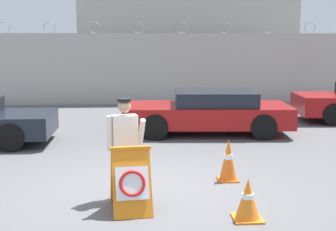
% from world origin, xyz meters
% --- Properties ---
extents(ground_plane, '(90.00, 90.00, 0.00)m').
position_xyz_m(ground_plane, '(0.00, 0.00, 0.00)').
color(ground_plane, '#5B5B5E').
extents(perimeter_wall, '(36.00, 0.30, 3.31)m').
position_xyz_m(perimeter_wall, '(-0.00, 11.15, 1.43)').
color(perimeter_wall, '#ADA8A0').
rests_on(perimeter_wall, ground_plane).
extents(building_block, '(9.91, 7.23, 6.48)m').
position_xyz_m(building_block, '(2.29, 16.50, 3.24)').
color(building_block, '#B2ADA3').
rests_on(building_block, ground_plane).
extents(barricade_sign, '(0.68, 0.88, 1.03)m').
position_xyz_m(barricade_sign, '(-0.26, -0.96, 0.51)').
color(barricade_sign, orange).
rests_on(barricade_sign, ground_plane).
extents(security_guard, '(0.65, 0.36, 1.69)m').
position_xyz_m(security_guard, '(-0.36, -0.29, 0.93)').
color(security_guard, black).
rests_on(security_guard, ground_plane).
extents(traffic_cone_near, '(0.38, 0.38, 0.81)m').
position_xyz_m(traffic_cone_near, '(1.56, 0.51, 0.40)').
color(traffic_cone_near, orange).
rests_on(traffic_cone_near, ground_plane).
extents(traffic_cone_mid, '(0.43, 0.43, 0.63)m').
position_xyz_m(traffic_cone_mid, '(1.46, -1.43, 0.31)').
color(traffic_cone_mid, orange).
rests_on(traffic_cone_mid, ground_plane).
extents(parked_car_rear_sedan, '(4.73, 2.25, 1.21)m').
position_xyz_m(parked_car_rear_sedan, '(1.88, 4.94, 0.62)').
color(parked_car_rear_sedan, black).
rests_on(parked_car_rear_sedan, ground_plane).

